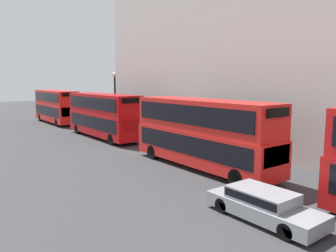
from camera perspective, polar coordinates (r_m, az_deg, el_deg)
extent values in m
cube|color=red|center=(20.96, 5.91, -3.60)|extent=(2.55, 11.05, 2.09)
cube|color=red|center=(20.66, 5.99, 1.89)|extent=(2.50, 10.83, 1.94)
cube|color=black|center=(20.92, 5.92, -2.92)|extent=(2.59, 10.16, 1.17)
cube|color=black|center=(20.65, 6.00, 2.16)|extent=(2.59, 10.16, 1.17)
cube|color=black|center=(17.35, 18.40, -4.98)|extent=(2.17, 0.06, 1.05)
cube|color=black|center=(17.02, 18.71, 2.21)|extent=(1.78, 0.06, 0.47)
cylinder|color=black|center=(17.75, 11.89, -8.84)|extent=(0.30, 1.00, 1.00)
cylinder|color=black|center=(19.44, 16.31, -7.51)|extent=(0.30, 1.00, 1.00)
cylinder|color=black|center=(23.47, -2.70, -4.56)|extent=(0.30, 1.00, 1.00)
cylinder|color=black|center=(24.78, 1.62, -3.88)|extent=(0.30, 1.00, 1.00)
cube|color=#B20C0F|center=(32.64, -11.20, 0.42)|extent=(2.55, 11.06, 2.09)
cube|color=#B20C0F|center=(32.44, -11.29, 3.86)|extent=(2.50, 10.84, 1.84)
cube|color=black|center=(32.60, -11.21, 0.85)|extent=(2.59, 10.17, 1.17)
cube|color=black|center=(32.44, -11.30, 4.02)|extent=(2.59, 10.17, 1.10)
cube|color=black|center=(27.77, -6.28, 0.10)|extent=(2.17, 0.06, 1.04)
cube|color=black|center=(27.56, -6.34, 4.42)|extent=(1.78, 0.06, 0.44)
cylinder|color=black|center=(28.80, -9.76, -2.34)|extent=(0.30, 1.00, 1.00)
cylinder|color=black|center=(29.87, -5.92, -1.89)|extent=(0.30, 1.00, 1.00)
cylinder|color=black|center=(35.89, -15.52, -0.49)|extent=(0.30, 1.00, 1.00)
cylinder|color=black|center=(36.75, -12.25, -0.19)|extent=(0.30, 1.00, 1.00)
cube|color=red|center=(45.44, -18.83, 2.28)|extent=(2.55, 10.20, 2.18)
cube|color=red|center=(45.31, -18.95, 4.75)|extent=(2.50, 9.99, 1.75)
cube|color=black|center=(45.42, -18.85, 2.61)|extent=(2.59, 9.38, 1.22)
cube|color=black|center=(45.30, -18.95, 4.86)|extent=(2.59, 9.38, 1.05)
cube|color=black|center=(40.63, -16.62, 2.37)|extent=(2.17, 0.06, 1.09)
cube|color=black|center=(40.50, -16.74, 5.27)|extent=(1.78, 0.06, 0.42)
cylinder|color=black|center=(41.89, -18.74, 0.54)|extent=(0.30, 1.00, 1.00)
cylinder|color=black|center=(42.63, -15.87, 0.78)|extent=(0.30, 1.00, 1.00)
cylinder|color=black|center=(48.55, -21.34, 1.37)|extent=(0.30, 1.00, 1.00)
cylinder|color=black|center=(49.19, -18.82, 1.57)|extent=(0.30, 1.00, 1.00)
cube|color=gray|center=(14.05, 16.37, -13.69)|extent=(1.82, 4.78, 0.57)
cube|color=gray|center=(13.94, 16.05, -11.55)|extent=(1.60, 2.63, 0.49)
cube|color=black|center=(13.93, 16.05, -11.45)|extent=(1.64, 2.50, 0.31)
cylinder|color=black|center=(12.71, 19.85, -16.94)|extent=(0.22, 0.64, 0.64)
cylinder|color=black|center=(13.98, 23.58, -14.80)|extent=(0.22, 0.64, 0.64)
cylinder|color=black|center=(14.44, 9.38, -13.48)|extent=(0.22, 0.64, 0.64)
cylinder|color=black|center=(15.57, 13.55, -11.99)|extent=(0.22, 0.64, 0.64)
cylinder|color=black|center=(33.66, -9.17, 3.39)|extent=(0.18, 0.18, 5.94)
sphere|color=beige|center=(33.57, -9.29, 8.82)|extent=(0.44, 0.44, 0.44)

